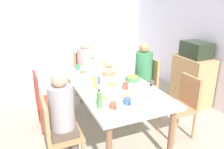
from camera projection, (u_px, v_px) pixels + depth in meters
name	position (u px, v px, depth m)	size (l,w,h in m)	color
ground_plane	(112.00, 130.00, 3.41)	(6.63, 6.63, 0.00)	#A19988
wall_back	(223.00, 36.00, 3.74)	(5.77, 0.12, 2.60)	silver
wall_left	(66.00, 24.00, 5.41)	(0.12, 4.20, 2.60)	silver
dining_table	(112.00, 89.00, 3.18)	(1.92, 1.02, 0.76)	white
chair_0	(147.00, 80.00, 3.98)	(0.40, 0.40, 0.90)	#AC8252
person_0	(143.00, 70.00, 3.88)	(0.30, 0.30, 1.20)	brown
chair_1	(183.00, 103.00, 3.15)	(0.40, 0.40, 0.90)	#AD7752
chair_2	(56.00, 131.00, 2.49)	(0.40, 0.40, 0.90)	#A87A4E
person_2	(63.00, 114.00, 2.46)	(0.30, 0.30, 1.21)	brown
chair_3	(85.00, 72.00, 4.39)	(0.40, 0.40, 0.90)	tan
person_3	(86.00, 64.00, 4.25)	(0.31, 0.31, 1.18)	brown
chair_4	(45.00, 97.00, 3.32)	(0.40, 0.40, 0.90)	#B62D20
plate_0	(109.00, 67.00, 3.87)	(0.26, 0.26, 0.04)	silver
plate_1	(90.00, 79.00, 3.32)	(0.23, 0.23, 0.04)	silver
plate_2	(102.00, 99.00, 2.68)	(0.24, 0.24, 0.04)	silver
plate_3	(127.00, 97.00, 2.73)	(0.23, 0.23, 0.04)	white
plate_4	(112.00, 85.00, 3.10)	(0.25, 0.25, 0.04)	white
plate_5	(82.00, 73.00, 3.60)	(0.21, 0.21, 0.04)	white
bowl_0	(132.00, 78.00, 3.27)	(0.21, 0.21, 0.09)	#447848
bowl_1	(109.00, 72.00, 3.53)	(0.21, 0.21, 0.08)	#A16743
cup_0	(97.00, 80.00, 3.18)	(0.13, 0.09, 0.09)	#3A55A6
cup_1	(126.00, 86.00, 2.98)	(0.12, 0.08, 0.09)	#CC4738
cup_2	(78.00, 67.00, 3.76)	(0.11, 0.08, 0.09)	#3F8658
cup_3	(127.00, 101.00, 2.57)	(0.13, 0.09, 0.08)	#3C5D99
cup_4	(113.00, 105.00, 2.47)	(0.12, 0.08, 0.07)	#CC533D
cup_5	(104.00, 63.00, 3.97)	(0.11, 0.07, 0.10)	#E1CB54
cup_6	(87.00, 81.00, 3.16)	(0.11, 0.07, 0.09)	white
cup_7	(73.00, 70.00, 3.62)	(0.12, 0.08, 0.08)	white
bottle_0	(93.00, 66.00, 3.55)	(0.07, 0.07, 0.26)	beige
bottle_1	(95.00, 82.00, 2.98)	(0.07, 0.07, 0.20)	gold
bottle_2	(150.00, 92.00, 2.69)	(0.07, 0.07, 0.19)	silver
bottle_3	(99.00, 99.00, 2.47)	(0.06, 0.06, 0.22)	#487C41
side_cabinet	(192.00, 81.00, 4.14)	(0.70, 0.44, 0.90)	tan
microwave	(196.00, 50.00, 3.94)	(0.48, 0.36, 0.28)	#242D1E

